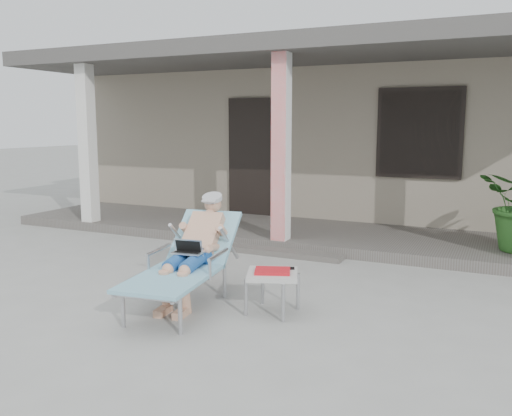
% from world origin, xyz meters
% --- Properties ---
extents(ground, '(60.00, 60.00, 0.00)m').
position_xyz_m(ground, '(0.00, 0.00, 0.00)').
color(ground, '#9E9E99').
rests_on(ground, ground).
extents(house, '(10.40, 5.40, 3.30)m').
position_xyz_m(house, '(0.00, 6.50, 1.67)').
color(house, gray).
rests_on(house, ground).
extents(porch_deck, '(10.00, 2.00, 0.15)m').
position_xyz_m(porch_deck, '(0.00, 3.00, 0.07)').
color(porch_deck, '#605B56').
rests_on(porch_deck, ground).
extents(porch_overhang, '(10.00, 2.30, 2.85)m').
position_xyz_m(porch_overhang, '(0.00, 2.95, 2.79)').
color(porch_overhang, silver).
rests_on(porch_overhang, porch_deck).
extents(porch_step, '(2.00, 0.30, 0.07)m').
position_xyz_m(porch_step, '(0.00, 1.85, 0.04)').
color(porch_step, '#605B56').
rests_on(porch_step, ground).
extents(lounger, '(0.86, 1.79, 1.13)m').
position_xyz_m(lounger, '(0.05, -0.37, 0.70)').
color(lounger, '#B7B7BC').
rests_on(lounger, ground).
extents(side_table, '(0.61, 0.61, 0.43)m').
position_xyz_m(side_table, '(0.93, -0.31, 0.36)').
color(side_table, '#B8B8B3').
rests_on(side_table, ground).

